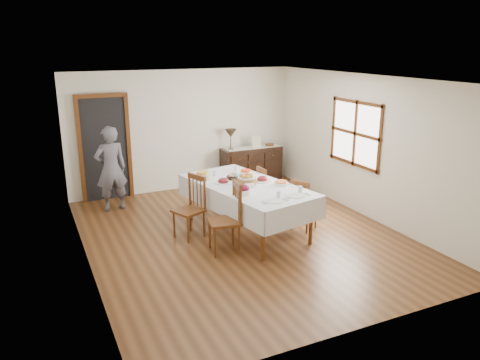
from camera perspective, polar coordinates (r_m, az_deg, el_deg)
name	(u,v)px	position (r m, az deg, el deg)	size (l,w,h in m)	color
ground	(242,235)	(7.96, 0.31, -6.76)	(6.00, 6.00, 0.00)	brown
room_shell	(224,136)	(7.79, -1.98, 5.36)	(5.02, 6.02, 2.65)	silver
dining_table	(247,190)	(7.88, 0.85, -1.21)	(1.72, 2.66, 0.85)	silver
chair_left_near	(228,217)	(7.18, -1.52, -4.55)	(0.53, 0.53, 1.11)	#582D12
chair_left_far	(191,206)	(7.79, -5.99, -3.22)	(0.57, 0.57, 1.05)	#582D12
chair_right_near	(303,204)	(8.12, 7.69, -2.98)	(0.51, 0.51, 0.91)	#582D12
chair_right_far	(267,190)	(8.83, 3.31, -1.25)	(0.38, 0.38, 0.91)	#582D12
sideboard	(251,165)	(10.77, 1.39, 1.81)	(1.39, 0.51, 0.83)	black
person	(111,166)	(9.22, -15.48, 1.66)	(0.55, 0.35, 1.76)	#565460
bread_basket	(247,180)	(7.83, 0.81, 0.01)	(0.32, 0.32, 0.19)	brown
egg_basket	(233,177)	(8.17, -0.80, 0.40)	(0.25, 0.25, 0.10)	black
ham_platter_a	(223,181)	(7.91, -2.04, -0.18)	(0.29, 0.29, 0.11)	white
ham_platter_b	(262,180)	(8.04, 2.74, 0.06)	(0.31, 0.31, 0.11)	white
beet_bowl	(243,190)	(7.33, 0.40, -1.25)	(0.23, 0.23, 0.15)	white
carrot_bowl	(246,172)	(8.45, 0.73, 0.97)	(0.21, 0.21, 0.08)	white
pineapple_bowl	(203,176)	(8.14, -4.55, 0.52)	(0.24, 0.24, 0.15)	tan
casserole_dish	(281,183)	(7.85, 5.05, -0.38)	(0.24, 0.24, 0.07)	white
butter_dish	(250,186)	(7.66, 1.20, -0.70)	(0.16, 0.12, 0.07)	white
setting_left	(276,199)	(7.09, 4.37, -2.31)	(0.44, 0.31, 0.10)	white
setting_right	(298,193)	(7.37, 7.06, -1.64)	(0.44, 0.31, 0.10)	white
glass_far_a	(215,173)	(8.34, -3.07, 0.82)	(0.07, 0.07, 0.10)	silver
glass_far_b	(236,169)	(8.63, -0.48, 1.40)	(0.07, 0.07, 0.11)	silver
runner	(252,147)	(10.69, 1.50, 4.01)	(1.30, 0.35, 0.01)	silver
table_lamp	(231,134)	(10.41, -1.14, 5.64)	(0.26, 0.26, 0.46)	brown
picture_frame	(257,142)	(10.63, 2.03, 4.67)	(0.22, 0.08, 0.28)	beige
deco_bowl	(270,145)	(10.84, 3.63, 4.30)	(0.20, 0.20, 0.06)	#582D12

